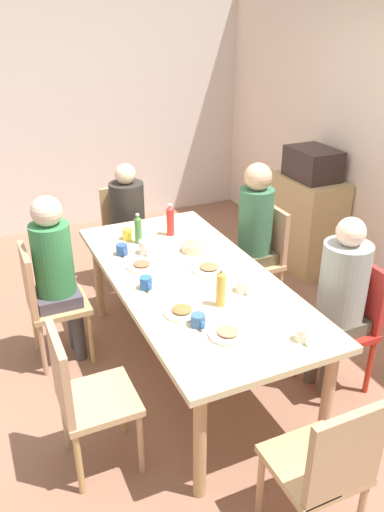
{
  "coord_description": "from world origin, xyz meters",
  "views": [
    {
      "loc": [
        2.7,
        -1.22,
        2.37
      ],
      "look_at": [
        0.0,
        0.0,
        0.91
      ],
      "focal_mm": 36.07,
      "sensor_mm": 36.0,
      "label": 1
    }
  ],
  "objects_px": {
    "chair_2": "(46,298)",
    "person_3": "(128,215)",
    "cup_1": "(198,320)",
    "microwave": "(313,164)",
    "cup_2": "(146,283)",
    "plate_3": "(182,311)",
    "chair_3": "(126,231)",
    "bottle_2": "(170,220)",
    "side_cabinet": "(306,223)",
    "cup_5": "(243,286)",
    "cup_6": "(303,334)",
    "person_4": "(254,227)",
    "plate_2": "(209,268)",
    "plate_1": "(228,333)",
    "person_2": "(56,267)",
    "bowl_0": "(194,246)",
    "cup_0": "(122,250)",
    "bottle_1": "(138,229)",
    "cup_4": "(127,234)",
    "cup_3": "(145,247)",
    "bottle_0": "(221,288)",
    "chair_1": "(347,318)",
    "chair_4": "(262,253)",
    "person_1": "(341,292)",
    "chair_0": "(83,394)",
    "dining_table": "(192,286)",
    "chair_5": "(326,466)",
    "plate_0": "(142,265)"
  },
  "relations": [
    {
      "from": "person_4",
      "to": "cup_6",
      "type": "xyz_separation_m",
      "value": [
        1.43,
        -0.55,
        0.03
      ]
    },
    {
      "from": "chair_2",
      "to": "plate_3",
      "type": "xyz_separation_m",
      "value": [
        0.92,
        0.64,
        0.26
      ]
    },
    {
      "from": "plate_0",
      "to": "cup_4",
      "type": "relative_size",
      "value": 1.82
    },
    {
      "from": "chair_1",
      "to": "cup_1",
      "type": "relative_size",
      "value": 7.67
    },
    {
      "from": "chair_0",
      "to": "person_3",
      "type": "height_order",
      "value": "person_3"
    },
    {
      "from": "plate_0",
      "to": "microwave",
      "type": "distance_m",
      "value": 2.12
    },
    {
      "from": "bowl_0",
      "to": "person_3",
      "type": "bearing_deg",
      "value": -170.31
    },
    {
      "from": "cup_1",
      "to": "dining_table",
      "type": "bearing_deg",
      "value": 159.02
    },
    {
      "from": "bowl_0",
      "to": "cup_0",
      "type": "relative_size",
      "value": 1.47
    },
    {
      "from": "plate_2",
      "to": "cup_5",
      "type": "xyz_separation_m",
      "value": [
        0.34,
        0.07,
        0.02
      ]
    },
    {
      "from": "cup_6",
      "to": "bottle_1",
      "type": "relative_size",
      "value": 0.47
    },
    {
      "from": "chair_2",
      "to": "chair_3",
      "type": "bearing_deg",
      "value": 136.25
    },
    {
      "from": "chair_1",
      "to": "microwave",
      "type": "bearing_deg",
      "value": 152.62
    },
    {
      "from": "person_1",
      "to": "microwave",
      "type": "distance_m",
      "value": 1.85
    },
    {
      "from": "chair_4",
      "to": "bottle_0",
      "type": "height_order",
      "value": "bottle_0"
    },
    {
      "from": "cup_5",
      "to": "cup_6",
      "type": "xyz_separation_m",
      "value": [
        0.58,
        0.03,
        0.0
      ]
    },
    {
      "from": "cup_1",
      "to": "microwave",
      "type": "height_order",
      "value": "microwave"
    },
    {
      "from": "person_1",
      "to": "cup_3",
      "type": "xyz_separation_m",
      "value": [
        -0.99,
        -0.95,
        0.07
      ]
    },
    {
      "from": "bottle_2",
      "to": "cup_0",
      "type": "bearing_deg",
      "value": -67.81
    },
    {
      "from": "cup_2",
      "to": "plate_3",
      "type": "bearing_deg",
      "value": 14.45
    },
    {
      "from": "cup_5",
      "to": "dining_table",
      "type": "bearing_deg",
      "value": -145.66
    },
    {
      "from": "bottle_0",
      "to": "bottle_2",
      "type": "xyz_separation_m",
      "value": [
        -1.08,
        0.12,
        0.0
      ]
    },
    {
      "from": "microwave",
      "to": "cup_4",
      "type": "bearing_deg",
      "value": -80.96
    },
    {
      "from": "chair_3",
      "to": "chair_1",
      "type": "bearing_deg",
      "value": 23.79
    },
    {
      "from": "bottle_0",
      "to": "side_cabinet",
      "type": "relative_size",
      "value": 0.27
    },
    {
      "from": "chair_2",
      "to": "person_3",
      "type": "xyz_separation_m",
      "value": [
        -0.82,
        0.88,
        0.18
      ]
    },
    {
      "from": "plate_3",
      "to": "microwave",
      "type": "relative_size",
      "value": 0.45
    },
    {
      "from": "chair_3",
      "to": "plate_2",
      "type": "xyz_separation_m",
      "value": [
        1.42,
        0.14,
        0.26
      ]
    },
    {
      "from": "chair_1",
      "to": "chair_4",
      "type": "bearing_deg",
      "value": 180.0
    },
    {
      "from": "cup_5",
      "to": "cup_6",
      "type": "height_order",
      "value": "cup_6"
    },
    {
      "from": "dining_table",
      "to": "microwave",
      "type": "height_order",
      "value": "microwave"
    },
    {
      "from": "cup_5",
      "to": "chair_2",
      "type": "bearing_deg",
      "value": -127.84
    },
    {
      "from": "person_4",
      "to": "cup_1",
      "type": "bearing_deg",
      "value": -42.73
    },
    {
      "from": "plate_1",
      "to": "side_cabinet",
      "type": "xyz_separation_m",
      "value": [
        -1.73,
        1.8,
        -0.32
      ]
    },
    {
      "from": "chair_5",
      "to": "bottle_0",
      "type": "xyz_separation_m",
      "value": [
        -1.06,
        0.01,
        0.36
      ]
    },
    {
      "from": "chair_1",
      "to": "plate_1",
      "type": "distance_m",
      "value": 1.02
    },
    {
      "from": "cup_1",
      "to": "cup_4",
      "type": "relative_size",
      "value": 1.03
    },
    {
      "from": "chair_5",
      "to": "cup_5",
      "type": "xyz_separation_m",
      "value": [
        -1.14,
        0.21,
        0.28
      ]
    },
    {
      "from": "bottle_1",
      "to": "bottle_2",
      "type": "relative_size",
      "value": 0.91
    },
    {
      "from": "chair_3",
      "to": "plate_2",
      "type": "relative_size",
      "value": 3.87
    },
    {
      "from": "dining_table",
      "to": "plate_1",
      "type": "height_order",
      "value": "plate_1"
    },
    {
      "from": "person_4",
      "to": "bottle_1",
      "type": "height_order",
      "value": "person_4"
    },
    {
      "from": "person_4",
      "to": "plate_2",
      "type": "bearing_deg",
      "value": -52.09
    },
    {
      "from": "plate_1",
      "to": "cup_5",
      "type": "relative_size",
      "value": 1.74
    },
    {
      "from": "person_3",
      "to": "side_cabinet",
      "type": "bearing_deg",
      "value": 79.5
    },
    {
      "from": "person_1",
      "to": "side_cabinet",
      "type": "distance_m",
      "value": 1.85
    },
    {
      "from": "person_3",
      "to": "cup_1",
      "type": "distance_m",
      "value": 1.91
    },
    {
      "from": "bottle_2",
      "to": "side_cabinet",
      "type": "height_order",
      "value": "bottle_2"
    },
    {
      "from": "person_2",
      "to": "cup_5",
      "type": "distance_m",
      "value": 1.31
    },
    {
      "from": "plate_2",
      "to": "cup_3",
      "type": "height_order",
      "value": "cup_3"
    }
  ]
}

